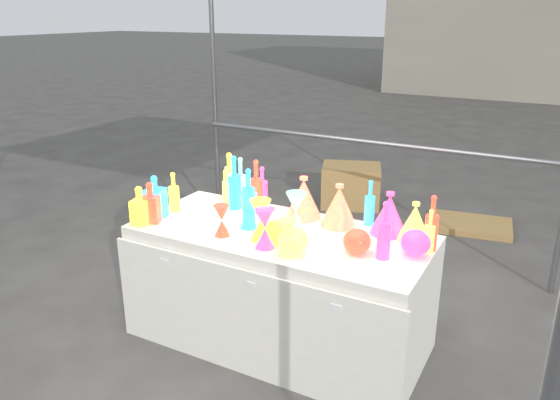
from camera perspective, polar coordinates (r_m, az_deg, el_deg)
The scene contains 33 objects.
ground at distance 3.65m, azimuth 0.00°, elevation -14.24°, with size 80.00×80.00×0.00m, color #5E5C57.
display_table at distance 3.45m, azimuth -0.07°, elevation -9.12°, with size 1.84×0.83×0.75m.
cardboard_box_closed at distance 5.92m, azimuth 7.41°, elevation 1.51°, with size 0.61×0.45×0.45m, color tan.
cardboard_box_flat at distance 5.63m, azimuth 19.41°, elevation -2.49°, with size 0.73×0.52×0.06m, color tan.
bottle_0 at distance 3.80m, azimuth -5.28°, elevation 2.48°, with size 0.09×0.09×0.34m, color #F65517, non-canonical shape.
bottle_1 at distance 3.62m, azimuth -4.80°, elevation 1.86°, with size 0.09×0.09×0.36m, color #198A2D, non-canonical shape.
bottle_2 at distance 3.54m, azimuth -2.50°, elevation 1.43°, with size 0.08×0.08×0.36m, color orange, non-canonical shape.
bottle_3 at distance 3.67m, azimuth -1.88°, elevation 1.44°, with size 0.07×0.07×0.28m, color #1F4CB6, non-canonical shape.
bottle_4 at distance 3.65m, azimuth -5.51°, elevation 1.37°, with size 0.07×0.07×0.29m, color #116D6F, non-canonical shape.
bottle_5 at distance 3.66m, azimuth -4.12°, elevation 1.88°, with size 0.08×0.08×0.34m, color #AA225A, non-canonical shape.
bottle_6 at distance 3.64m, azimuth -11.03°, elevation 0.85°, with size 0.07×0.07×0.27m, color #F65517, non-canonical shape.
bottle_7 at distance 3.39m, azimuth -3.30°, elevation 0.48°, with size 0.08×0.08×0.35m, color #198A2D, non-canonical shape.
decanter_0 at distance 3.46m, azimuth -14.44°, elevation -0.57°, with size 0.10×0.10×0.25m, color #F65517, non-canonical shape.
decanter_1 at distance 3.48m, azimuth -13.37°, elevation -0.22°, with size 0.11×0.11×0.26m, color orange, non-canonical shape.
decanter_2 at distance 3.56m, azimuth -12.90°, elevation 0.36°, with size 0.12×0.12×0.28m, color #198A2D, non-canonical shape.
hourglass_0 at distance 3.22m, azimuth -6.10°, elevation -2.15°, with size 0.09×0.09×0.19m, color orange, non-canonical shape.
hourglass_1 at distance 3.03m, azimuth -1.59°, elevation -2.98°, with size 0.11×0.11×0.23m, color #1F4CB6, non-canonical shape.
hourglass_2 at distance 2.94m, azimuth 0.81°, elevation -3.96°, with size 0.10×0.10×0.21m, color #116D6F, non-canonical shape.
hourglass_3 at distance 3.25m, azimuth 1.68°, elevation -1.27°, with size 0.12×0.12×0.25m, color #AA225A, non-canonical shape.
hourglass_4 at distance 3.13m, azimuth -2.04°, elevation -2.09°, with size 0.12×0.12×0.24m, color #F65517, non-canonical shape.
hourglass_5 at distance 3.31m, azimuth -3.29°, elevation -1.14°, with size 0.11×0.11×0.22m, color #198A2D, non-canonical shape.
globe_0 at distance 3.11m, azimuth -0.47°, elevation -3.48°, with size 0.15×0.15×0.12m, color #F65517, non-canonical shape.
globe_1 at distance 2.97m, azimuth 1.40°, elevation -4.46°, with size 0.17×0.17×0.14m, color #116D6F, non-canonical shape.
globe_2 at distance 3.01m, azimuth 8.04°, elevation -4.45°, with size 0.15×0.15×0.12m, color orange, non-canonical shape.
globe_3 at distance 3.04m, azimuth 13.96°, elevation -4.50°, with size 0.16×0.16×0.13m, color #1F4CB6, non-canonical shape.
lampshade_0 at distance 3.47m, azimuth 2.47°, elevation 0.30°, with size 0.23×0.23×0.27m, color yellow, non-canonical shape.
lampshade_1 at distance 3.36m, azimuth 6.18°, elevation -0.51°, with size 0.23×0.23×0.27m, color yellow, non-canonical shape.
lampshade_2 at distance 3.28m, azimuth 11.34°, elevation -1.34°, with size 0.22×0.22×0.26m, color #1F4CB6, non-canonical shape.
lampshade_3 at distance 3.22m, azimuth 13.90°, elevation -2.17°, with size 0.19×0.19×0.23m, color #116D6F, non-canonical shape.
bottle_8 at distance 3.39m, azimuth 9.36°, elevation -0.27°, with size 0.06×0.06×0.29m, color #198A2D, non-canonical shape.
bottle_9 at distance 3.10m, azimuth 15.57°, elevation -2.33°, with size 0.07×0.07×0.32m, color orange, non-canonical shape.
bottle_10 at distance 2.94m, azimuth 10.85°, elevation -3.10°, with size 0.07×0.07×0.32m, color #1F4CB6, non-canonical shape.
bottle_11 at distance 3.08m, azimuth 15.38°, elevation -3.13°, with size 0.06×0.06×0.25m, color #116D6F, non-canonical shape.
Camera 1 is at (1.45, -2.67, 2.01)m, focal length 35.00 mm.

